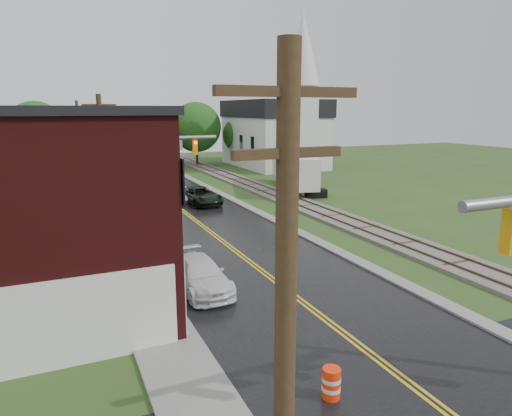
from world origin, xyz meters
TOP-DOWN VIEW (x-y plane):
  - main_road at (0.00, 30.00)m, footprint 10.00×90.00m
  - curb_right at (5.40, 35.00)m, footprint 0.80×70.00m
  - sidewalk_left at (-6.20, 25.00)m, footprint 2.40×50.00m
  - yellow_house at (-11.00, 26.00)m, footprint 8.00×7.00m
  - darkred_building at (-10.00, 35.00)m, footprint 7.00×6.00m
  - church at (20.00, 53.74)m, footprint 10.40×18.40m
  - railroad at (10.00, 35.00)m, footprint 3.20×80.00m
  - traffic_signal_far at (-3.47, 27.00)m, footprint 7.34×0.43m
  - utility_pole_a at (-6.80, 0.00)m, footprint 1.80×0.28m
  - utility_pole_b at (-6.80, 22.00)m, footprint 1.80×0.28m
  - utility_pole_c at (-6.80, 44.00)m, footprint 1.80×0.28m
  - tree_left_e at (-8.85, 45.90)m, footprint 6.40×6.40m
  - suv_dark at (2.15, 32.96)m, footprint 3.14×5.64m
  - sedan_silver at (0.80, 34.86)m, footprint 1.46×3.88m
  - pickup_white at (-3.64, 14.46)m, footprint 2.20×5.07m
  - semi_trailer at (13.05, 35.96)m, footprint 5.95×12.08m
  - construction_barrel at (-2.57, 5.09)m, footprint 0.55×0.55m

SIDE VIEW (x-z plane):
  - main_road at x=0.00m, z-range -0.01..0.01m
  - curb_right at x=5.40m, z-range -0.06..0.06m
  - sidewalk_left at x=-6.20m, z-range -0.06..0.06m
  - railroad at x=10.00m, z-range -0.04..0.26m
  - construction_barrel at x=-2.57m, z-range 0.00..0.95m
  - sedan_silver at x=0.80m, z-range 0.00..1.26m
  - pickup_white at x=-3.64m, z-range 0.00..1.45m
  - suv_dark at x=2.15m, z-range 0.00..1.49m
  - darkred_building at x=-10.00m, z-range 0.00..4.40m
  - semi_trailer at x=13.05m, z-range 0.36..4.12m
  - yellow_house at x=-11.00m, z-range 0.00..6.40m
  - utility_pole_a at x=-6.80m, z-range 0.22..9.22m
  - utility_pole_b at x=-6.80m, z-range 0.22..9.22m
  - utility_pole_c at x=-6.80m, z-range 0.22..9.22m
  - tree_left_e at x=-8.85m, z-range 0.73..8.89m
  - traffic_signal_far at x=-3.47m, z-range 1.37..8.57m
  - church at x=20.00m, z-range -4.17..15.83m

